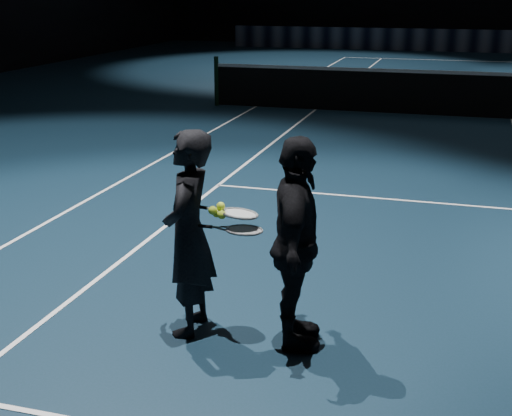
{
  "coord_description": "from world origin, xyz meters",
  "views": [
    {
      "loc": [
        -0.92,
        -15.32,
        2.66
      ],
      "look_at": [
        -2.35,
        -10.5,
        1.07
      ],
      "focal_mm": 50.0,
      "sensor_mm": 36.0,
      "label": 1
    }
  ],
  "objects": [
    {
      "name": "net_post_left",
      "position": [
        -6.4,
        0.0,
        0.55
      ],
      "size": [
        0.1,
        0.1,
        1.1
      ],
      "primitive_type": "cylinder",
      "color": "black",
      "rests_on": "floor"
    },
    {
      "name": "player_a",
      "position": [
        -2.89,
        -10.5,
        0.82
      ],
      "size": [
        0.44,
        0.63,
        1.63
      ],
      "primitive_type": "imported",
      "rotation": [
        0.0,
        0.0,
        -1.49
      ],
      "color": "black",
      "rests_on": "floor"
    },
    {
      "name": "racket_upper",
      "position": [
        -2.49,
        -10.46,
        1.0
      ],
      "size": [
        0.69,
        0.27,
        0.1
      ],
      "primitive_type": null,
      "rotation": [
        0.0,
        0.1,
        0.08
      ],
      "color": "black",
      "rests_on": "player_b"
    },
    {
      "name": "player_b",
      "position": [
        -2.04,
        -10.5,
        0.82
      ],
      "size": [
        0.58,
        1.02,
        1.63
      ],
      "primitive_type": "imported",
      "rotation": [
        0.0,
        0.0,
        1.77
      ],
      "color": "black",
      "rests_on": "floor"
    },
    {
      "name": "sponsor_backdrop",
      "position": [
        0.0,
        15.5,
        0.45
      ],
      "size": [
        22.0,
        0.15,
        0.9
      ],
      "primitive_type": "cube",
      "color": "black",
      "rests_on": "floor"
    },
    {
      "name": "court_lines",
      "position": [
        0.0,
        0.0,
        0.0
      ],
      "size": [
        10.98,
        23.78,
        0.01
      ],
      "primitive_type": null,
      "color": "white",
      "rests_on": "floor"
    },
    {
      "name": "tennis_balls",
      "position": [
        -2.64,
        -10.5,
        1.02
      ],
      "size": [
        0.12,
        0.1,
        0.12
      ],
      "primitive_type": null,
      "color": "#D1E831",
      "rests_on": "racket_upper"
    },
    {
      "name": "racket_lower",
      "position": [
        -2.44,
        -10.5,
        0.89
      ],
      "size": [
        0.68,
        0.23,
        0.03
      ],
      "primitive_type": null,
      "rotation": [
        0.0,
        0.0,
        0.01
      ],
      "color": "black",
      "rests_on": "player_a"
    },
    {
      "name": "floor",
      "position": [
        0.0,
        0.0,
        0.0
      ],
      "size": [
        36.0,
        36.0,
        0.0
      ],
      "primitive_type": "plane",
      "color": "black",
      "rests_on": "ground"
    }
  ]
}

